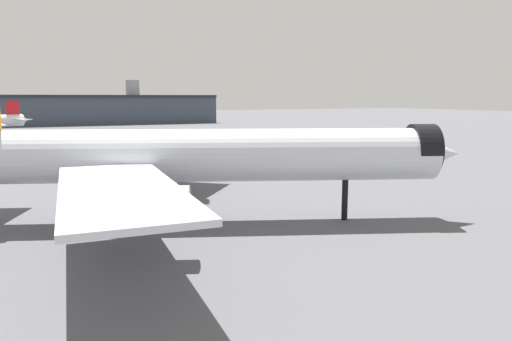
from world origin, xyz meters
TOP-DOWN VIEW (x-y plane):
  - ground at (0.00, 0.00)m, footprint 900.00×900.00m
  - airliner_near_gate at (2.14, 0.16)m, footprint 61.66×55.21m
  - terminal_building at (-21.03, 216.88)m, footprint 218.07×35.30m

SIDE VIEW (x-z plane):
  - ground at x=0.00m, z-range 0.00..0.00m
  - airliner_near_gate at x=2.14m, z-range -1.04..16.48m
  - terminal_building at x=-21.03m, z-range -3.89..19.83m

